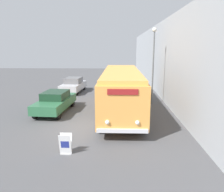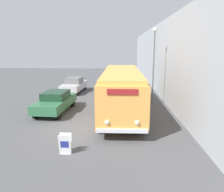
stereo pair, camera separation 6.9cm
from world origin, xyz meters
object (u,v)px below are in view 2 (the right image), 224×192
(parked_car_mid, at_px, (74,85))
(vintage_bus, at_px, (122,89))
(sign_board, at_px, (65,144))
(parked_car_near, at_px, (56,101))
(streetlamp, at_px, (154,55))

(parked_car_mid, bearing_deg, vintage_bus, -50.91)
(sign_board, distance_m, parked_car_near, 7.05)
(streetlamp, distance_m, parked_car_near, 8.66)
(streetlamp, relative_size, parked_car_mid, 1.39)
(vintage_bus, bearing_deg, streetlamp, 45.16)
(streetlamp, distance_m, parked_car_mid, 9.73)
(vintage_bus, distance_m, sign_board, 7.28)
(sign_board, distance_m, streetlamp, 11.28)
(parked_car_near, relative_size, parked_car_mid, 1.08)
(streetlamp, xyz_separation_m, parked_car_mid, (-7.75, 4.87, -3.31))
(sign_board, bearing_deg, parked_car_mid, 100.28)
(vintage_bus, distance_m, streetlamp, 4.39)
(parked_car_near, bearing_deg, streetlamp, 23.82)
(vintage_bus, xyz_separation_m, parked_car_near, (-4.90, -0.06, -0.98))
(parked_car_mid, bearing_deg, streetlamp, -27.29)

